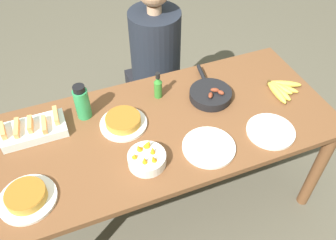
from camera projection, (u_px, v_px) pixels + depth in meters
ground_plane at (168, 198)px, 2.42m from camera, size 14.00×14.00×0.00m
dining_table at (168, 136)px, 1.96m from camera, size 1.80×0.81×0.74m
banana_bunch at (280, 89)px, 2.06m from camera, size 0.21×0.21×0.04m
melon_tray at (34, 129)px, 1.82m from camera, size 0.32×0.17×0.09m
skillet at (210, 94)px, 2.01m from camera, size 0.24×0.38×0.08m
frittata_plate_center at (27, 197)px, 1.55m from camera, size 0.26×0.26×0.06m
frittata_plate_side at (123, 122)px, 1.87m from camera, size 0.25×0.25×0.06m
empty_plate_near_front at (271, 131)px, 1.84m from camera, size 0.25×0.25×0.02m
empty_plate_far_left at (209, 147)px, 1.77m from camera, size 0.27×0.27×0.02m
fruit_bowl_mango at (147, 158)px, 1.68m from camera, size 0.18×0.18×0.11m
water_bottle at (82, 102)px, 1.86m from camera, size 0.08×0.08×0.21m
hot_sauce_bottle at (158, 87)px, 1.99m from camera, size 0.05×0.05×0.17m
person_figure at (156, 73)px, 2.55m from camera, size 0.38×0.38×1.25m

